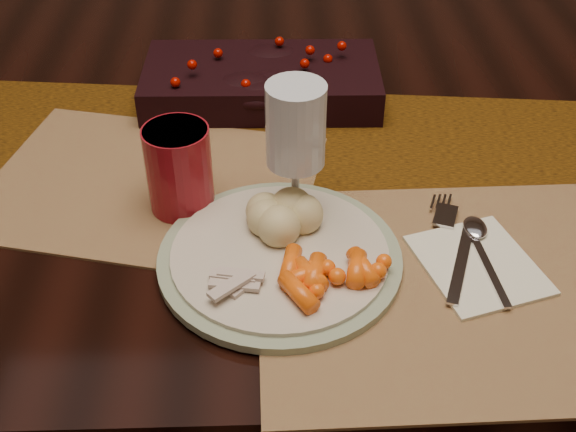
{
  "coord_description": "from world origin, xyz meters",
  "views": [
    {
      "loc": [
        -0.05,
        -0.88,
        1.29
      ],
      "look_at": [
        -0.03,
        -0.27,
        0.8
      ],
      "focal_mm": 45.0,
      "sensor_mm": 36.0,
      "label": 1
    }
  ],
  "objects_px": {
    "dinner_plate": "(280,256)",
    "mashed_potatoes": "(288,215)",
    "napkin": "(478,265)",
    "red_cup": "(179,169)",
    "dining_table": "(301,307)",
    "baby_carrots": "(326,267)",
    "placemat_main": "(477,285)",
    "turkey_shreds": "(234,283)",
    "centerpiece": "(262,76)",
    "wine_glass": "(296,159)"
  },
  "relations": [
    {
      "from": "wine_glass",
      "to": "dinner_plate",
      "type": "bearing_deg",
      "value": -105.39
    },
    {
      "from": "centerpiece",
      "to": "placemat_main",
      "type": "bearing_deg",
      "value": -60.88
    },
    {
      "from": "turkey_shreds",
      "to": "baby_carrots",
      "type": "bearing_deg",
      "value": 10.68
    },
    {
      "from": "dining_table",
      "to": "mashed_potatoes",
      "type": "height_order",
      "value": "mashed_potatoes"
    },
    {
      "from": "placemat_main",
      "to": "red_cup",
      "type": "xyz_separation_m",
      "value": [
        -0.32,
        0.15,
        0.05
      ]
    },
    {
      "from": "baby_carrots",
      "to": "turkey_shreds",
      "type": "xyz_separation_m",
      "value": [
        -0.1,
        -0.02,
        -0.0
      ]
    },
    {
      "from": "centerpiece",
      "to": "red_cup",
      "type": "relative_size",
      "value": 3.22
    },
    {
      "from": "centerpiece",
      "to": "napkin",
      "type": "relative_size",
      "value": 2.53
    },
    {
      "from": "placemat_main",
      "to": "wine_glass",
      "type": "relative_size",
      "value": 2.56
    },
    {
      "from": "baby_carrots",
      "to": "napkin",
      "type": "xyz_separation_m",
      "value": [
        0.17,
        0.02,
        -0.02
      ]
    },
    {
      "from": "dining_table",
      "to": "turkey_shreds",
      "type": "distance_m",
      "value": 0.54
    },
    {
      "from": "turkey_shreds",
      "to": "placemat_main",
      "type": "bearing_deg",
      "value": 3.02
    },
    {
      "from": "dinner_plate",
      "to": "mashed_potatoes",
      "type": "distance_m",
      "value": 0.05
    },
    {
      "from": "red_cup",
      "to": "placemat_main",
      "type": "bearing_deg",
      "value": -24.52
    },
    {
      "from": "centerpiece",
      "to": "dinner_plate",
      "type": "distance_m",
      "value": 0.37
    },
    {
      "from": "placemat_main",
      "to": "turkey_shreds",
      "type": "relative_size",
      "value": 6.95
    },
    {
      "from": "dinner_plate",
      "to": "napkin",
      "type": "distance_m",
      "value": 0.22
    },
    {
      "from": "turkey_shreds",
      "to": "napkin",
      "type": "relative_size",
      "value": 0.5
    },
    {
      "from": "baby_carrots",
      "to": "red_cup",
      "type": "height_order",
      "value": "red_cup"
    },
    {
      "from": "napkin",
      "to": "dining_table",
      "type": "bearing_deg",
      "value": 102.69
    },
    {
      "from": "baby_carrots",
      "to": "red_cup",
      "type": "distance_m",
      "value": 0.22
    },
    {
      "from": "dining_table",
      "to": "centerpiece",
      "type": "height_order",
      "value": "centerpiece"
    },
    {
      "from": "red_cup",
      "to": "turkey_shreds",
      "type": "bearing_deg",
      "value": -67.6
    },
    {
      "from": "placemat_main",
      "to": "baby_carrots",
      "type": "relative_size",
      "value": 4.21
    },
    {
      "from": "red_cup",
      "to": "mashed_potatoes",
      "type": "bearing_deg",
      "value": -30.5
    },
    {
      "from": "mashed_potatoes",
      "to": "turkey_shreds",
      "type": "height_order",
      "value": "mashed_potatoes"
    },
    {
      "from": "placemat_main",
      "to": "turkey_shreds",
      "type": "distance_m",
      "value": 0.26
    },
    {
      "from": "napkin",
      "to": "red_cup",
      "type": "distance_m",
      "value": 0.36
    },
    {
      "from": "placemat_main",
      "to": "dinner_plate",
      "type": "bearing_deg",
      "value": 167.53
    },
    {
      "from": "dining_table",
      "to": "placemat_main",
      "type": "relative_size",
      "value": 3.87
    },
    {
      "from": "centerpiece",
      "to": "mashed_potatoes",
      "type": "distance_m",
      "value": 0.33
    },
    {
      "from": "placemat_main",
      "to": "dinner_plate",
      "type": "height_order",
      "value": "dinner_plate"
    },
    {
      "from": "turkey_shreds",
      "to": "red_cup",
      "type": "distance_m",
      "value": 0.18
    },
    {
      "from": "placemat_main",
      "to": "dinner_plate",
      "type": "distance_m",
      "value": 0.21
    },
    {
      "from": "dining_table",
      "to": "red_cup",
      "type": "height_order",
      "value": "red_cup"
    },
    {
      "from": "dining_table",
      "to": "baby_carrots",
      "type": "bearing_deg",
      "value": -88.84
    },
    {
      "from": "placemat_main",
      "to": "wine_glass",
      "type": "height_order",
      "value": "wine_glass"
    },
    {
      "from": "turkey_shreds",
      "to": "centerpiece",
      "type": "bearing_deg",
      "value": 85.93
    },
    {
      "from": "mashed_potatoes",
      "to": "turkey_shreds",
      "type": "xyz_separation_m",
      "value": [
        -0.06,
        -0.09,
        -0.02
      ]
    },
    {
      "from": "dinner_plate",
      "to": "mashed_potatoes",
      "type": "xyz_separation_m",
      "value": [
        0.01,
        0.03,
        0.03
      ]
    },
    {
      "from": "baby_carrots",
      "to": "placemat_main",
      "type": "bearing_deg",
      "value": -1.62
    },
    {
      "from": "dinner_plate",
      "to": "napkin",
      "type": "xyz_separation_m",
      "value": [
        0.22,
        -0.01,
        -0.01
      ]
    },
    {
      "from": "dinner_plate",
      "to": "red_cup",
      "type": "xyz_separation_m",
      "value": [
        -0.11,
        0.11,
        0.05
      ]
    },
    {
      "from": "napkin",
      "to": "wine_glass",
      "type": "height_order",
      "value": "wine_glass"
    },
    {
      "from": "mashed_potatoes",
      "to": "dining_table",
      "type": "bearing_deg",
      "value": 83.22
    },
    {
      "from": "red_cup",
      "to": "baby_carrots",
      "type": "bearing_deg",
      "value": -41.35
    },
    {
      "from": "centerpiece",
      "to": "dinner_plate",
      "type": "xyz_separation_m",
      "value": [
        0.02,
        -0.37,
        -0.03
      ]
    },
    {
      "from": "turkey_shreds",
      "to": "napkin",
      "type": "bearing_deg",
      "value": 8.79
    },
    {
      "from": "placemat_main",
      "to": "dinner_plate",
      "type": "relative_size",
      "value": 1.74
    },
    {
      "from": "dining_table",
      "to": "napkin",
      "type": "distance_m",
      "value": 0.52
    }
  ]
}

